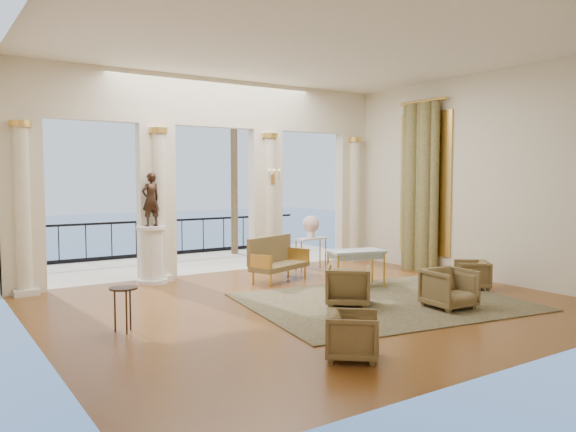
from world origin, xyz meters
TOP-DOWN VIEW (x-y plane):
  - floor at (0.00, 0.00)m, footprint 9.00×9.00m
  - room_walls at (0.00, -1.12)m, footprint 9.00×9.00m
  - arcade at (-0.00, 3.82)m, footprint 9.00×0.56m
  - terrace at (0.00, 5.80)m, footprint 10.00×3.60m
  - balustrade at (0.00, 7.40)m, footprint 9.00×0.06m
  - palm_tree at (2.00, 6.60)m, footprint 2.00×2.00m
  - curtain at (4.28, 1.50)m, footprint 0.33×1.40m
  - window_frame at (4.47, 1.50)m, footprint 0.04×1.60m
  - wall_sconce at (1.40, 3.51)m, footprint 0.30×0.11m
  - rug at (1.16, -0.60)m, footprint 5.24×4.36m
  - armchair_a at (-1.34, -2.71)m, footprint 0.86×0.86m
  - armchair_b at (1.77, -1.58)m, footprint 0.78×0.74m
  - armchair_c at (3.50, -0.69)m, footprint 0.84×0.85m
  - armchair_d at (0.47, -0.45)m, footprint 1.03×1.03m
  - settee at (0.70, 2.28)m, footprint 1.57×1.07m
  - game_table at (1.65, 0.73)m, footprint 1.24×0.87m
  - pedestal at (-1.65, 3.50)m, footprint 0.66×0.66m
  - statue at (-1.65, 3.50)m, footprint 0.46×0.35m
  - console_table at (2.20, 3.05)m, footprint 0.85×0.43m
  - urn at (2.20, 3.05)m, footprint 0.41×0.41m
  - side_table at (-3.32, 0.06)m, footprint 0.41×0.41m

SIDE VIEW (x-z plane):
  - terrace at x=0.00m, z-range -0.10..0.00m
  - floor at x=0.00m, z-range 0.00..0.00m
  - rug at x=1.16m, z-range 0.00..0.02m
  - armchair_c at x=3.50m, z-range 0.00..0.64m
  - armchair_a at x=-1.34m, z-range 0.00..0.65m
  - armchair_b at x=1.77m, z-range 0.00..0.76m
  - armchair_d at x=0.47m, z-range 0.00..0.78m
  - balustrade at x=0.00m, z-range -0.11..0.92m
  - settee at x=0.70m, z-range -0.01..0.95m
  - side_table at x=-3.32m, z-range 0.24..0.90m
  - pedestal at x=-1.65m, z-range -0.02..1.19m
  - console_table at x=2.20m, z-range 0.26..1.03m
  - game_table at x=1.65m, z-range 0.30..1.07m
  - urn at x=2.20m, z-range 0.81..1.36m
  - statue at x=-1.65m, z-range 1.22..2.35m
  - curtain at x=4.28m, z-range -0.03..4.06m
  - window_frame at x=4.47m, z-range 0.40..3.80m
  - wall_sconce at x=1.40m, z-range 2.06..2.40m
  - arcade at x=0.00m, z-range 0.33..4.83m
  - room_walls at x=0.00m, z-range -1.62..7.38m
  - palm_tree at x=2.00m, z-range 1.84..6.34m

